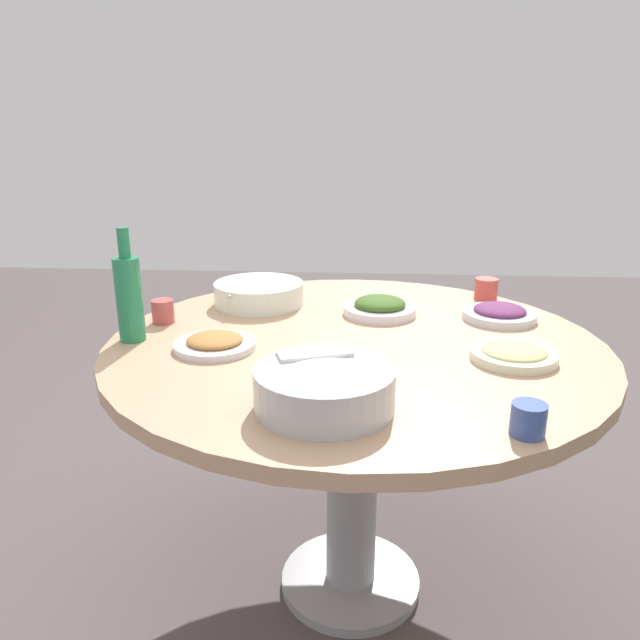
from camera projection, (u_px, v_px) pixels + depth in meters
The scene contains 12 objects.
ground at pixel (350, 584), 1.79m from camera, with size 8.00×8.00×0.00m, color #534949.
round_dining_table at pixel (354, 387), 1.59m from camera, with size 1.27×1.27×0.78m.
rice_bowl at pixel (324, 387), 1.16m from camera, with size 0.27×0.27×0.09m.
soup_bowl at pixel (259, 294), 1.84m from camera, with size 0.28×0.27×0.07m.
dish_greens at pixel (380, 307), 1.75m from camera, with size 0.21×0.21×0.05m.
dish_noodles at pixel (513, 354), 1.41m from camera, with size 0.20×0.20×0.04m.
dish_tofu_braise at pixel (215, 343), 1.48m from camera, with size 0.20×0.20×0.04m.
dish_eggplant at pixel (500, 313), 1.70m from camera, with size 0.21×0.21×0.04m.
green_bottle at pixel (129, 296), 1.51m from camera, with size 0.07×0.07×0.29m.
tea_cup_near at pixel (163, 311), 1.67m from camera, with size 0.06×0.06×0.07m, color #BC494B.
tea_cup_far at pixel (528, 419), 1.06m from camera, with size 0.06×0.06×0.06m, color #364E94.
tea_cup_side at pixel (486, 289), 1.90m from camera, with size 0.07×0.07×0.07m, color #CD4842.
Camera 1 is at (1.46, 0.01, 1.30)m, focal length 33.70 mm.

